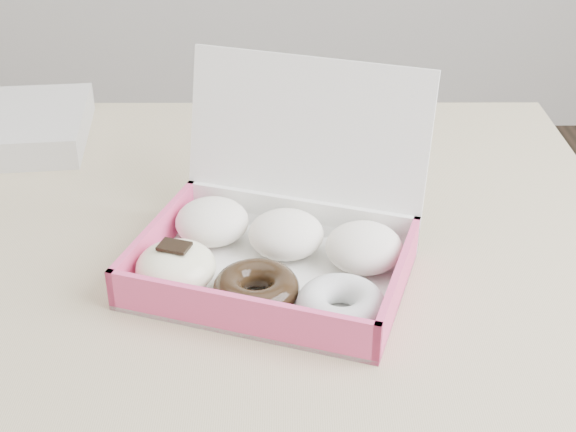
{
  "coord_description": "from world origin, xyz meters",
  "views": [
    {
      "loc": [
        0.2,
        -0.78,
        1.23
      ],
      "look_at": [
        0.2,
        -0.08,
        0.83
      ],
      "focal_mm": 50.0,
      "sensor_mm": 36.0,
      "label": 1
    }
  ],
  "objects": [
    {
      "name": "donut_box",
      "position": [
        0.19,
        -0.07,
        0.78
      ],
      "size": [
        0.33,
        0.32,
        0.2
      ],
      "rotation": [
        0.0,
        0.0,
        -0.32
      ],
      "color": "white",
      "rests_on": "table"
    },
    {
      "name": "table",
      "position": [
        0.0,
        0.0,
        0.67
      ],
      "size": [
        1.2,
        0.8,
        0.75
      ],
      "color": "tan",
      "rests_on": "ground"
    }
  ]
}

